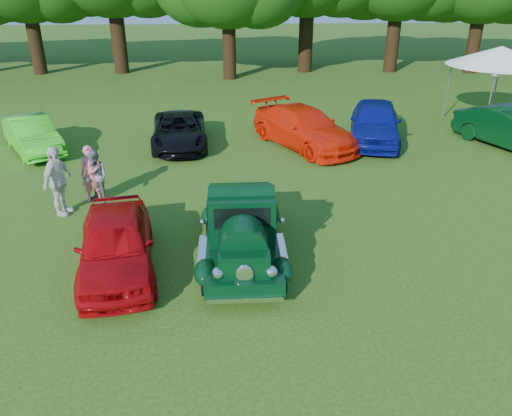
{
  "coord_description": "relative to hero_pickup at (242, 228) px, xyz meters",
  "views": [
    {
      "loc": [
        0.6,
        -9.38,
        6.05
      ],
      "look_at": [
        1.16,
        1.08,
        1.1
      ],
      "focal_mm": 35.0,
      "sensor_mm": 36.0,
      "label": 1
    }
  ],
  "objects": [
    {
      "name": "back_car_blue",
      "position": [
        5.43,
        8.53,
        0.05
      ],
      "size": [
        3.02,
        5.01,
        1.6
      ],
      "primitive_type": "imported",
      "rotation": [
        0.0,
        0.0,
        -0.26
      ],
      "color": "navy",
      "rests_on": "ground"
    },
    {
      "name": "back_car_green",
      "position": [
        10.41,
        7.54,
        -0.01
      ],
      "size": [
        3.25,
        4.73,
        1.48
      ],
      "primitive_type": "imported",
      "rotation": [
        0.0,
        0.0,
        0.42
      ],
      "color": "black",
      "rests_on": "ground"
    },
    {
      "name": "hero_pickup",
      "position": [
        0.0,
        0.0,
        0.0
      ],
      "size": [
        2.04,
        4.39,
        1.72
      ],
      "color": "black",
      "rests_on": "ground"
    },
    {
      "name": "spectator_grey",
      "position": [
        -4.08,
        3.34,
        0.03
      ],
      "size": [
        0.95,
        0.9,
        1.55
      ],
      "primitive_type": "imported",
      "rotation": [
        0.0,
        0.0,
        -0.56
      ],
      "color": "gray",
      "rests_on": "ground"
    },
    {
      "name": "canopy_tent",
      "position": [
        11.3,
        11.09,
        2.09
      ],
      "size": [
        5.32,
        5.32,
        3.27
      ],
      "rotation": [
        0.0,
        0.0,
        0.26
      ],
      "color": "white",
      "rests_on": "ground"
    },
    {
      "name": "back_car_orange",
      "position": [
        2.6,
        8.11,
        -0.02
      ],
      "size": [
        4.22,
        5.38,
        1.46
      ],
      "primitive_type": "imported",
      "rotation": [
        0.0,
        0.0,
        0.51
      ],
      "color": "red",
      "rests_on": "ground"
    },
    {
      "name": "ground",
      "position": [
        -0.82,
        -0.76,
        -0.74
      ],
      "size": [
        120.0,
        120.0,
        0.0
      ],
      "primitive_type": "plane",
      "color": "#254B11",
      "rests_on": "ground"
    },
    {
      "name": "spectator_white",
      "position": [
        -4.89,
        2.56,
        0.23
      ],
      "size": [
        0.77,
        1.22,
        1.94
      ],
      "primitive_type": "imported",
      "rotation": [
        0.0,
        0.0,
        1.29
      ],
      "color": "silver",
      "rests_on": "ground"
    },
    {
      "name": "spectator_pink",
      "position": [
        -4.21,
        3.39,
        0.09
      ],
      "size": [
        0.62,
        0.42,
        1.67
      ],
      "primitive_type": "imported",
      "rotation": [
        0.0,
        0.0,
        0.03
      ],
      "color": "#F86682",
      "rests_on": "ground"
    },
    {
      "name": "back_car_lime",
      "position": [
        -7.5,
        8.01,
        -0.1
      ],
      "size": [
        3.24,
        4.0,
        1.28
      ],
      "primitive_type": "imported",
      "rotation": [
        0.0,
        0.0,
        0.57
      ],
      "color": "#35DA1D",
      "rests_on": "ground"
    },
    {
      "name": "red_convertible",
      "position": [
        -2.77,
        -0.44,
        -0.06
      ],
      "size": [
        2.28,
        4.22,
        1.36
      ],
      "primitive_type": "imported",
      "rotation": [
        0.0,
        0.0,
        0.18
      ],
      "color": "#AE070B",
      "rests_on": "ground"
    },
    {
      "name": "back_car_black",
      "position": [
        -2.15,
        8.46,
        -0.14
      ],
      "size": [
        2.35,
        4.49,
        1.21
      ],
      "primitive_type": "imported",
      "rotation": [
        0.0,
        0.0,
        0.08
      ],
      "color": "black",
      "rests_on": "ground"
    }
  ]
}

